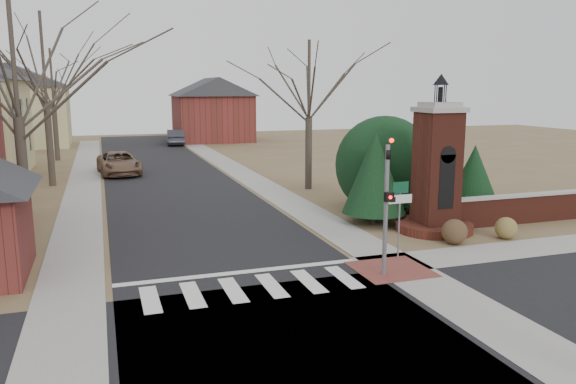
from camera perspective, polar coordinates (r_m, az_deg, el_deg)
name	(u,v)px	position (r m, az deg, el deg)	size (l,w,h in m)	color
ground	(260,297)	(16.40, -2.89, -10.65)	(120.00, 120.00, 0.00)	brown
main_street	(169,180)	(37.43, -12.04, 1.24)	(8.00, 70.00, 0.01)	black
cross_street	(294,341)	(13.76, 0.60, -14.93)	(120.00, 8.00, 0.01)	black
crosswalk_zone	(252,288)	(17.12, -3.63, -9.69)	(8.00, 2.20, 0.02)	silver
stop_bar	(241,272)	(18.49, -4.84, -8.15)	(8.00, 0.35, 0.02)	silver
sidewalk_right_main	(246,176)	(38.34, -4.30, 1.67)	(2.00, 60.00, 0.02)	gray
sidewalk_left	(84,184)	(37.22, -20.01, 0.78)	(2.00, 60.00, 0.02)	gray
curb_apron	(391,269)	(19.01, 10.46, -7.75)	(2.40, 2.40, 0.02)	brown
traffic_signal_pole	(387,196)	(17.77, 9.99, -0.44)	(0.28, 0.41, 4.50)	slate
sign_post	(400,205)	(19.72, 11.28, -1.28)	(0.90, 0.07, 2.75)	slate
brick_gate_monument	(436,180)	(23.96, 14.83, 1.18)	(3.20, 3.20, 6.47)	#5E261B
brick_garden_wall	(522,208)	(26.95, 22.70, -1.53)	(7.50, 0.50, 1.30)	#5E261B
house_distant_left	(15,104)	(63.25, -26.00, 8.01)	(10.80, 8.80, 8.53)	#C2B981
house_distant_right	(212,108)	(63.92, -7.72, 8.44)	(8.80, 8.80, 7.30)	maroon
evergreen_near	(375,172)	(24.75, 8.81, 2.01)	(2.80, 2.80, 4.10)	#473D33
evergreen_mid	(426,159)	(27.38, 13.83, 3.28)	(3.40, 3.40, 4.70)	#473D33
evergreen_far	(474,175)	(27.79, 18.36, 1.69)	(2.40, 2.40, 3.30)	#473D33
evergreen_mass	(384,161)	(27.76, 9.76, 3.12)	(4.80, 4.80, 4.80)	black
bare_tree_0	(11,39)	(23.97, -26.28, 13.74)	(8.05, 8.05, 11.15)	#473D33
bare_tree_1	(42,51)	(36.91, -23.68, 12.98)	(8.40, 8.40, 11.64)	#473D33
bare_tree_2	(51,74)	(49.86, -22.91, 11.03)	(7.35, 7.35, 10.19)	#473D33
bare_tree_3	(309,74)	(32.85, 2.16, 11.90)	(7.00, 7.00, 9.70)	#473D33
pickup_truck	(119,163)	(40.56, -16.81, 2.82)	(2.57, 5.57, 1.55)	brown
distant_car	(175,137)	(60.07, -11.36, 5.48)	(1.70, 4.89, 1.61)	#35373E
dry_shrub_left	(454,232)	(22.47, 16.55, -3.89)	(0.98, 0.98, 0.98)	#503A24
dry_shrub_right	(506,228)	(23.92, 21.28, -3.44)	(0.87, 0.87, 0.87)	olive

